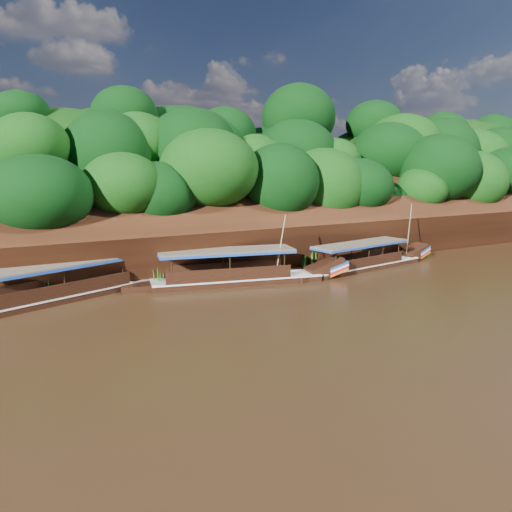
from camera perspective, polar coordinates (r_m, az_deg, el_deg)
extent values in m
plane|color=black|center=(30.92, 5.49, -5.73)|extent=(160.00, 160.00, 0.00)
cube|color=black|center=(44.13, -6.18, 3.80)|extent=(120.00, 16.12, 13.64)
cube|color=black|center=(53.91, -10.19, 1.16)|extent=(120.00, 24.00, 12.00)
ellipsoid|color=#0A3C0C|center=(41.26, -13.36, 3.11)|extent=(18.00, 8.00, 6.40)
ellipsoid|color=#0A3C0C|center=(50.37, -9.43, 11.05)|extent=(24.00, 11.00, 8.40)
ellipsoid|color=#0A3C0C|center=(56.65, 17.56, 4.76)|extent=(18.00, 8.00, 6.00)
ellipsoid|color=#0A3C0C|center=(68.84, 19.13, 10.12)|extent=(22.00, 10.00, 8.00)
cube|color=black|center=(42.56, 12.41, -1.41)|extent=(11.88, 3.76, 0.82)
cube|color=silver|center=(42.48, 12.43, -0.90)|extent=(11.89, 3.82, 0.09)
cube|color=black|center=(47.59, 17.58, 0.38)|extent=(2.96, 1.91, 1.60)
cube|color=#1843A0|center=(48.14, 18.10, 0.79)|extent=(1.66, 1.77, 0.59)
cube|color=#B3131E|center=(48.19, 18.08, 0.43)|extent=(1.66, 1.77, 0.59)
cube|color=brown|center=(41.61, 11.87, 1.43)|extent=(9.41, 3.68, 0.11)
cube|color=#1843A0|center=(41.63, 11.87, 1.28)|extent=(9.41, 3.68, 0.16)
cylinder|color=tan|center=(45.74, 17.08, 2.81)|extent=(0.77, 1.04, 4.75)
cube|color=black|center=(36.48, -2.15, -3.16)|extent=(12.61, 4.88, 0.93)
cube|color=silver|center=(36.38, -2.16, -2.48)|extent=(12.63, 4.94, 0.10)
cube|color=black|center=(38.58, 7.95, -1.40)|extent=(3.24, 2.30, 1.75)
cube|color=#1843A0|center=(38.84, 9.00, -0.88)|extent=(1.87, 2.06, 0.64)
cube|color=#B3131E|center=(38.91, 8.99, -1.38)|extent=(1.87, 2.06, 0.64)
cube|color=brown|center=(35.79, -3.38, 0.64)|extent=(10.05, 4.63, 0.12)
cube|color=#1843A0|center=(35.81, -3.38, 0.44)|extent=(10.05, 4.63, 0.19)
cylinder|color=tan|center=(36.22, 2.83, 1.20)|extent=(0.41, 0.81, 4.55)
cube|color=black|center=(34.70, -20.46, -4.55)|extent=(12.86, 6.45, 0.88)
cube|color=silver|center=(34.60, -20.51, -3.88)|extent=(12.88, 6.51, 0.10)
cube|color=black|center=(38.37, -10.99, -1.62)|extent=(3.40, 2.56, 1.73)
cube|color=#1843A0|center=(38.80, -10.06, -1.01)|extent=(2.06, 2.12, 0.65)
cube|color=#B3131E|center=(38.86, -10.05, -1.49)|extent=(2.06, 2.12, 0.65)
cube|color=brown|center=(33.83, -21.92, -0.93)|extent=(10.34, 5.79, 0.12)
cube|color=#1843A0|center=(33.85, -21.90, -1.13)|extent=(10.34, 5.79, 0.18)
cylinder|color=tan|center=(35.86, -15.15, 1.33)|extent=(0.75, 1.92, 5.04)
cone|color=#1F701C|center=(34.85, -23.54, -3.23)|extent=(1.50, 1.50, 1.74)
cone|color=#1F701C|center=(35.90, -10.58, -2.46)|extent=(1.50, 1.50, 1.35)
cone|color=#1F701C|center=(39.92, 0.07, -0.56)|extent=(1.50, 1.50, 1.90)
cone|color=#1F701C|center=(42.11, 6.03, 0.21)|extent=(1.50, 1.50, 2.25)
cone|color=#1F701C|center=(45.83, 12.05, 0.54)|extent=(1.50, 1.50, 1.72)
cone|color=#1F701C|center=(51.64, 18.54, 1.44)|extent=(1.50, 1.50, 1.91)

